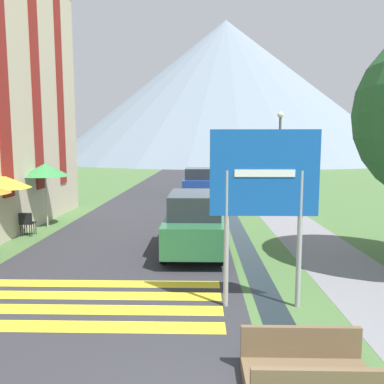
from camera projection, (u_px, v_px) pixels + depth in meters
ground_plane at (204, 199)px, 23.24m from camera, size 160.00×160.00×0.00m
road at (175, 183)px, 33.22m from camera, size 6.40×60.00×0.01m
footpath at (244, 183)px, 33.09m from camera, size 2.20×60.00×0.01m
drainage_channel at (217, 183)px, 33.14m from camera, size 0.60×60.00×0.00m
crosswalk_marking at (90, 302)px, 7.68m from camera, size 5.44×2.54×0.01m
mountain_distant at (225, 92)px, 90.48m from camera, size 81.59×81.59×33.15m
road_sign at (264, 189)px, 7.21m from camera, size 2.10×0.11×3.51m
footbridge at (310, 376)px, 4.83m from camera, size 1.70×1.10×0.65m
parked_car_near at (195, 222)px, 11.44m from camera, size 1.84×4.34×1.82m
parked_car_far at (198, 182)px, 24.74m from camera, size 2.00×4.47×1.82m
cafe_chair_far_right at (26, 222)px, 13.40m from camera, size 0.40×0.40×0.85m
cafe_chair_far_left at (28, 222)px, 13.45m from camera, size 0.40×0.40×0.85m
cafe_umbrella_middle_yellow at (0, 181)px, 12.39m from camera, size 1.91×1.91×2.29m
cafe_umbrella_rear_green at (45, 170)px, 14.73m from camera, size 1.91×1.91×2.54m
streetlamp at (279, 154)px, 17.16m from camera, size 0.28×0.28×4.78m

